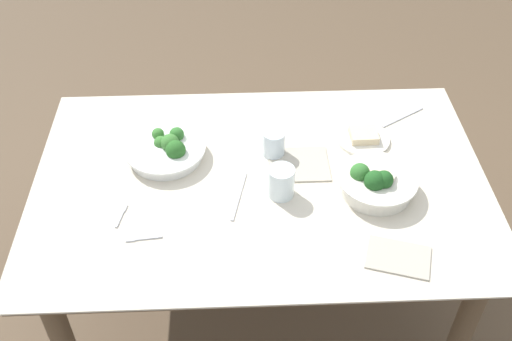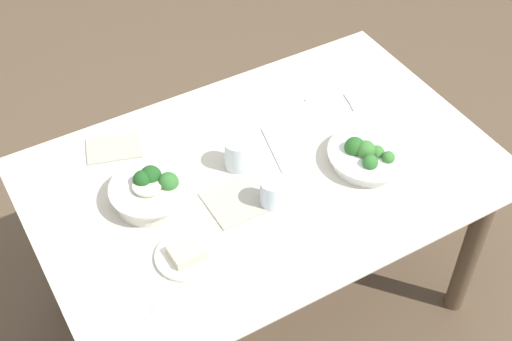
{
  "view_description": "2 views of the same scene",
  "coord_description": "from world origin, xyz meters",
  "px_view_note": "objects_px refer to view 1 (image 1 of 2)",
  "views": [
    {
      "loc": [
        -0.07,
        -1.43,
        2.05
      ],
      "look_at": [
        -0.01,
        0.02,
        0.73
      ],
      "focal_mm": 42.55,
      "sensor_mm": 36.0,
      "label": 1
    },
    {
      "loc": [
        0.82,
        1.36,
        2.31
      ],
      "look_at": [
        0.03,
        -0.0,
        0.73
      ],
      "focal_mm": 49.94,
      "sensor_mm": 36.0,
      "label": 2
    }
  ],
  "objects_px": {
    "broccoli_bowl_near": "(376,183)",
    "fork_by_far_bowl": "(122,215)",
    "napkin_folded_lower": "(398,257)",
    "table_knife_right": "(403,117)",
    "broccoli_bowl_far": "(167,150)",
    "table_knife_left": "(239,196)",
    "fork_by_near_bowl": "(142,239)",
    "water_glass_side": "(274,144)",
    "napkin_folded_upper": "(299,164)",
    "bread_side_plate": "(363,138)",
    "water_glass_center": "(281,182)"
  },
  "relations": [
    {
      "from": "broccoli_bowl_far",
      "to": "table_knife_right",
      "type": "relative_size",
      "value": 1.36
    },
    {
      "from": "broccoli_bowl_far",
      "to": "table_knife_right",
      "type": "bearing_deg",
      "value": 12.22
    },
    {
      "from": "broccoli_bowl_far",
      "to": "napkin_folded_lower",
      "type": "bearing_deg",
      "value": -34.31
    },
    {
      "from": "napkin_folded_lower",
      "to": "table_knife_right",
      "type": "bearing_deg",
      "value": 76.44
    },
    {
      "from": "napkin_folded_lower",
      "to": "water_glass_center",
      "type": "bearing_deg",
      "value": 139.1
    },
    {
      "from": "fork_by_far_bowl",
      "to": "napkin_folded_lower",
      "type": "distance_m",
      "value": 0.83
    },
    {
      "from": "broccoli_bowl_far",
      "to": "table_knife_left",
      "type": "bearing_deg",
      "value": -40.16
    },
    {
      "from": "broccoli_bowl_near",
      "to": "fork_by_far_bowl",
      "type": "xyz_separation_m",
      "value": [
        -0.79,
        -0.07,
        -0.04
      ]
    },
    {
      "from": "broccoli_bowl_far",
      "to": "table_knife_left",
      "type": "xyz_separation_m",
      "value": [
        0.24,
        -0.2,
        -0.03
      ]
    },
    {
      "from": "bread_side_plate",
      "to": "broccoli_bowl_far",
      "type": "bearing_deg",
      "value": -175.17
    },
    {
      "from": "water_glass_side",
      "to": "fork_by_far_bowl",
      "type": "xyz_separation_m",
      "value": [
        -0.48,
        -0.27,
        -0.04
      ]
    },
    {
      "from": "water_glass_side",
      "to": "table_knife_right",
      "type": "bearing_deg",
      "value": 20.75
    },
    {
      "from": "bread_side_plate",
      "to": "napkin_folded_upper",
      "type": "xyz_separation_m",
      "value": [
        -0.24,
        -0.12,
        -0.01
      ]
    },
    {
      "from": "bread_side_plate",
      "to": "water_glass_side",
      "type": "xyz_separation_m",
      "value": [
        -0.32,
        -0.06,
        0.03
      ]
    },
    {
      "from": "broccoli_bowl_far",
      "to": "napkin_folded_upper",
      "type": "distance_m",
      "value": 0.44
    },
    {
      "from": "napkin_folded_lower",
      "to": "fork_by_near_bowl",
      "type": "bearing_deg",
      "value": 172.18
    },
    {
      "from": "bread_side_plate",
      "to": "fork_by_far_bowl",
      "type": "bearing_deg",
      "value": -157.88
    },
    {
      "from": "water_glass_center",
      "to": "table_knife_left",
      "type": "height_order",
      "value": "water_glass_center"
    },
    {
      "from": "broccoli_bowl_near",
      "to": "water_glass_center",
      "type": "relative_size",
      "value": 2.42
    },
    {
      "from": "table_knife_right",
      "to": "napkin_folded_lower",
      "type": "relative_size",
      "value": 1.12
    },
    {
      "from": "bread_side_plate",
      "to": "fork_by_far_bowl",
      "type": "distance_m",
      "value": 0.86
    },
    {
      "from": "bread_side_plate",
      "to": "fork_by_near_bowl",
      "type": "bearing_deg",
      "value": -149.72
    },
    {
      "from": "fork_by_near_bowl",
      "to": "napkin_folded_upper",
      "type": "xyz_separation_m",
      "value": [
        0.49,
        0.31,
        0.0
      ]
    },
    {
      "from": "water_glass_side",
      "to": "table_knife_left",
      "type": "relative_size",
      "value": 0.42
    },
    {
      "from": "bread_side_plate",
      "to": "table_knife_right",
      "type": "xyz_separation_m",
      "value": [
        0.17,
        0.13,
        -0.01
      ]
    },
    {
      "from": "fork_by_near_bowl",
      "to": "napkin_folded_lower",
      "type": "xyz_separation_m",
      "value": [
        0.74,
        -0.1,
        0.0
      ]
    },
    {
      "from": "fork_by_far_bowl",
      "to": "napkin_folded_lower",
      "type": "bearing_deg",
      "value": -92.37
    },
    {
      "from": "broccoli_bowl_far",
      "to": "water_glass_center",
      "type": "xyz_separation_m",
      "value": [
        0.37,
        -0.19,
        0.02
      ]
    },
    {
      "from": "bread_side_plate",
      "to": "water_glass_center",
      "type": "bearing_deg",
      "value": -140.56
    },
    {
      "from": "broccoli_bowl_far",
      "to": "bread_side_plate",
      "type": "height_order",
      "value": "broccoli_bowl_far"
    },
    {
      "from": "water_glass_side",
      "to": "fork_by_far_bowl",
      "type": "bearing_deg",
      "value": -151.04
    },
    {
      "from": "table_knife_right",
      "to": "bread_side_plate",
      "type": "bearing_deg",
      "value": -175.24
    },
    {
      "from": "broccoli_bowl_near",
      "to": "broccoli_bowl_far",
      "type": "bearing_deg",
      "value": 163.54
    },
    {
      "from": "fork_by_far_bowl",
      "to": "napkin_folded_upper",
      "type": "height_order",
      "value": "napkin_folded_upper"
    },
    {
      "from": "table_knife_left",
      "to": "water_glass_center",
      "type": "bearing_deg",
      "value": -74.83
    },
    {
      "from": "napkin_folded_upper",
      "to": "broccoli_bowl_near",
      "type": "bearing_deg",
      "value": -30.97
    },
    {
      "from": "broccoli_bowl_far",
      "to": "fork_by_far_bowl",
      "type": "distance_m",
      "value": 0.3
    },
    {
      "from": "broccoli_bowl_near",
      "to": "napkin_folded_upper",
      "type": "distance_m",
      "value": 0.27
    },
    {
      "from": "fork_by_far_bowl",
      "to": "napkin_folded_lower",
      "type": "relative_size",
      "value": 0.53
    },
    {
      "from": "water_glass_side",
      "to": "table_knife_right",
      "type": "distance_m",
      "value": 0.52
    },
    {
      "from": "broccoli_bowl_near",
      "to": "napkin_folded_lower",
      "type": "xyz_separation_m",
      "value": [
        0.02,
        -0.27,
        -0.04
      ]
    },
    {
      "from": "fork_by_near_bowl",
      "to": "table_knife_left",
      "type": "bearing_deg",
      "value": -155.51
    },
    {
      "from": "fork_by_far_bowl",
      "to": "broccoli_bowl_far",
      "type": "bearing_deg",
      "value": -13.11
    },
    {
      "from": "broccoli_bowl_far",
      "to": "napkin_folded_lower",
      "type": "distance_m",
      "value": 0.83
    },
    {
      "from": "broccoli_bowl_far",
      "to": "fork_by_near_bowl",
      "type": "height_order",
      "value": "broccoli_bowl_far"
    },
    {
      "from": "fork_by_near_bowl",
      "to": "napkin_folded_upper",
      "type": "relative_size",
      "value": 0.54
    },
    {
      "from": "table_knife_left",
      "to": "broccoli_bowl_near",
      "type": "bearing_deg",
      "value": -77.01
    },
    {
      "from": "water_glass_center",
      "to": "fork_by_far_bowl",
      "type": "height_order",
      "value": "water_glass_center"
    },
    {
      "from": "broccoli_bowl_far",
      "to": "broccoli_bowl_near",
      "type": "height_order",
      "value": "broccoli_bowl_near"
    },
    {
      "from": "fork_by_near_bowl",
      "to": "table_knife_left",
      "type": "xyz_separation_m",
      "value": [
        0.29,
        0.17,
        -0.0
      ]
    }
  ]
}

